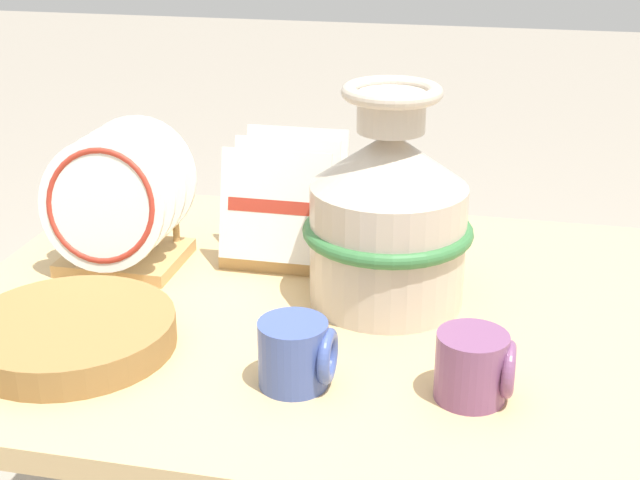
{
  "coord_description": "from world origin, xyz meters",
  "views": [
    {
      "loc": [
        0.27,
        -1.22,
        1.29
      ],
      "look_at": [
        0.0,
        0.0,
        0.77
      ],
      "focal_mm": 50.0,
      "sensor_mm": 36.0,
      "label": 1
    }
  ],
  "objects_px": {
    "dish_rack_round_plates": "(119,214)",
    "dish_rack_square_plates": "(286,220)",
    "ceramic_vase": "(388,213)",
    "mug_cobalt_glaze": "(297,354)",
    "wicker_charger_stack": "(71,333)",
    "mug_plum_glaze": "(475,367)"
  },
  "relations": [
    {
      "from": "wicker_charger_stack",
      "to": "dish_rack_square_plates",
      "type": "bearing_deg",
      "value": 60.86
    },
    {
      "from": "ceramic_vase",
      "to": "mug_plum_glaze",
      "type": "bearing_deg",
      "value": -59.48
    },
    {
      "from": "ceramic_vase",
      "to": "wicker_charger_stack",
      "type": "xyz_separation_m",
      "value": [
        -0.41,
        -0.25,
        -0.12
      ]
    },
    {
      "from": "ceramic_vase",
      "to": "mug_plum_glaze",
      "type": "xyz_separation_m",
      "value": [
        0.15,
        -0.26,
        -0.1
      ]
    },
    {
      "from": "mug_cobalt_glaze",
      "to": "ceramic_vase",
      "type": "bearing_deg",
      "value": 74.19
    },
    {
      "from": "dish_rack_square_plates",
      "to": "mug_cobalt_glaze",
      "type": "distance_m",
      "value": 0.43
    },
    {
      "from": "mug_cobalt_glaze",
      "to": "mug_plum_glaze",
      "type": "xyz_separation_m",
      "value": [
        0.23,
        0.02,
        0.0
      ]
    },
    {
      "from": "dish_rack_round_plates",
      "to": "wicker_charger_stack",
      "type": "relative_size",
      "value": 0.81
    },
    {
      "from": "ceramic_vase",
      "to": "mug_cobalt_glaze",
      "type": "relative_size",
      "value": 3.42
    },
    {
      "from": "mug_plum_glaze",
      "to": "dish_rack_square_plates",
      "type": "bearing_deg",
      "value": 131.28
    },
    {
      "from": "dish_rack_round_plates",
      "to": "mug_plum_glaze",
      "type": "height_order",
      "value": "dish_rack_round_plates"
    },
    {
      "from": "dish_rack_round_plates",
      "to": "mug_cobalt_glaze",
      "type": "xyz_separation_m",
      "value": [
        0.38,
        -0.31,
        -0.05
      ]
    },
    {
      "from": "wicker_charger_stack",
      "to": "mug_plum_glaze",
      "type": "height_order",
      "value": "mug_plum_glaze"
    },
    {
      "from": "dish_rack_round_plates",
      "to": "dish_rack_square_plates",
      "type": "bearing_deg",
      "value": 22.47
    },
    {
      "from": "dish_rack_square_plates",
      "to": "wicker_charger_stack",
      "type": "xyz_separation_m",
      "value": [
        -0.22,
        -0.39,
        -0.04
      ]
    },
    {
      "from": "ceramic_vase",
      "to": "dish_rack_square_plates",
      "type": "relative_size",
      "value": 1.66
    },
    {
      "from": "ceramic_vase",
      "to": "wicker_charger_stack",
      "type": "relative_size",
      "value": 1.17
    },
    {
      "from": "wicker_charger_stack",
      "to": "mug_plum_glaze",
      "type": "xyz_separation_m",
      "value": [
        0.57,
        -0.01,
        0.02
      ]
    },
    {
      "from": "ceramic_vase",
      "to": "dish_rack_round_plates",
      "type": "bearing_deg",
      "value": 175.89
    },
    {
      "from": "dish_rack_square_plates",
      "to": "wicker_charger_stack",
      "type": "distance_m",
      "value": 0.45
    },
    {
      "from": "dish_rack_round_plates",
      "to": "mug_plum_glaze",
      "type": "distance_m",
      "value": 0.68
    },
    {
      "from": "dish_rack_round_plates",
      "to": "wicker_charger_stack",
      "type": "distance_m",
      "value": 0.29
    }
  ]
}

